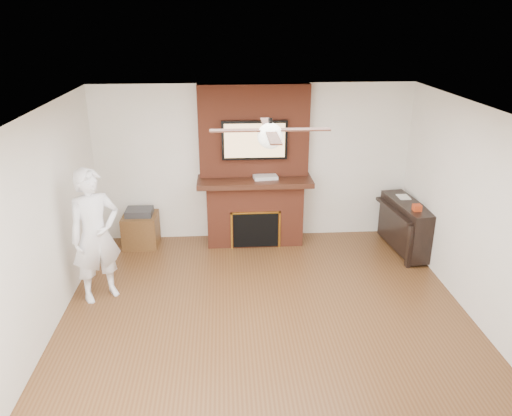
{
  "coord_description": "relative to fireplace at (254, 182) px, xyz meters",
  "views": [
    {
      "loc": [
        -0.47,
        -4.91,
        3.45
      ],
      "look_at": [
        -0.08,
        0.9,
        1.2
      ],
      "focal_mm": 35.0,
      "sensor_mm": 36.0,
      "label": 1
    }
  ],
  "objects": [
    {
      "name": "room_shell",
      "position": [
        0.0,
        -2.55,
        0.25
      ],
      "size": [
        5.36,
        5.86,
        2.86
      ],
      "color": "#503017",
      "rests_on": "ground"
    },
    {
      "name": "candle_green",
      "position": [
        -0.08,
        -0.2,
        -0.96
      ],
      "size": [
        0.07,
        0.07,
        0.08
      ],
      "primitive_type": "cylinder",
      "color": "#3A8334",
      "rests_on": "ground"
    },
    {
      "name": "person",
      "position": [
        -2.1,
        -1.64,
        -0.12
      ],
      "size": [
        0.77,
        0.71,
        1.75
      ],
      "primitive_type": "imported",
      "rotation": [
        0.0,
        0.0,
        0.59
      ],
      "color": "white",
      "rests_on": "ground"
    },
    {
      "name": "side_table",
      "position": [
        -1.82,
        -0.07,
        -0.71
      ],
      "size": [
        0.54,
        0.54,
        0.61
      ],
      "rotation": [
        0.0,
        0.0,
        -0.02
      ],
      "color": "#553418",
      "rests_on": "ground"
    },
    {
      "name": "ceiling_fan",
      "position": [
        -0.0,
        -2.55,
        1.34
      ],
      "size": [
        1.21,
        1.21,
        0.31
      ],
      "color": "black",
      "rests_on": "room_shell"
    },
    {
      "name": "tv",
      "position": [
        0.0,
        -0.05,
        0.68
      ],
      "size": [
        1.0,
        0.08,
        0.6
      ],
      "color": "black",
      "rests_on": "fireplace"
    },
    {
      "name": "candle_orange",
      "position": [
        -0.07,
        -0.25,
        -0.94
      ],
      "size": [
        0.07,
        0.07,
        0.11
      ],
      "primitive_type": "cylinder",
      "color": "orange",
      "rests_on": "ground"
    },
    {
      "name": "candle_cream_extra",
      "position": [
        -0.0,
        -0.23,
        -0.95
      ],
      "size": [
        0.09,
        0.09,
        0.1
      ],
      "primitive_type": "cylinder",
      "color": "beige",
      "rests_on": "ground"
    },
    {
      "name": "fireplace",
      "position": [
        0.0,
        0.0,
        0.0
      ],
      "size": [
        1.78,
        0.64,
        2.5
      ],
      "color": "brown",
      "rests_on": "ground"
    },
    {
      "name": "cable_box",
      "position": [
        0.17,
        -0.1,
        0.11
      ],
      "size": [
        0.39,
        0.25,
        0.05
      ],
      "primitive_type": "cube",
      "rotation": [
        0.0,
        0.0,
        0.12
      ],
      "color": "silver",
      "rests_on": "fireplace"
    },
    {
      "name": "candle_blue",
      "position": [
        0.1,
        -0.2,
        -0.96
      ],
      "size": [
        0.06,
        0.06,
        0.07
      ],
      "primitive_type": "cylinder",
      "color": "#2E5D8B",
      "rests_on": "ground"
    },
    {
      "name": "piano",
      "position": [
        2.31,
        -0.55,
        -0.57
      ],
      "size": [
        0.58,
        1.25,
        0.89
      ],
      "rotation": [
        0.0,
        0.0,
        0.11
      ],
      "color": "black",
      "rests_on": "ground"
    },
    {
      "name": "candle_cream",
      "position": [
        0.16,
        -0.23,
        -0.95
      ],
      "size": [
        0.09,
        0.09,
        0.1
      ],
      "primitive_type": "cylinder",
      "color": "beige",
      "rests_on": "ground"
    }
  ]
}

